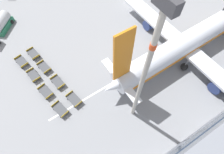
{
  "coord_description": "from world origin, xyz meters",
  "views": [
    {
      "loc": [
        28.56,
        -23.41,
        27.2
      ],
      "look_at": [
        15.86,
        -15.52,
        1.53
      ],
      "focal_mm": 28.0,
      "sensor_mm": 36.0,
      "label": 1
    }
  ],
  "objects_px": {
    "baggage_dolly_row_near_col_a": "(22,62)",
    "baggage_dolly_row_mid_a_col_d": "(74,99)",
    "baggage_dolly_row_near_col_d": "(60,109)",
    "baggage_dolly_row_mid_a_col_a": "(33,54)",
    "airplane": "(188,42)",
    "baggage_dolly_row_near_col_b": "(34,75)",
    "baggage_dolly_row_mid_a_col_b": "(44,67)",
    "baggage_dolly_row_near_col_c": "(46,92)",
    "baggage_dolly_row_mid_a_col_c": "(58,82)",
    "apron_light_mast": "(145,73)"
  },
  "relations": [
    {
      "from": "baggage_dolly_row_near_col_b",
      "to": "baggage_dolly_row_mid_a_col_d",
      "type": "distance_m",
      "value": 8.99
    },
    {
      "from": "baggage_dolly_row_near_col_a",
      "to": "apron_light_mast",
      "type": "xyz_separation_m",
      "value": [
        18.85,
        12.09,
        11.67
      ]
    },
    {
      "from": "baggage_dolly_row_mid_a_col_c",
      "to": "baggage_dolly_row_mid_a_col_d",
      "type": "distance_m",
      "value": 4.54
    },
    {
      "from": "baggage_dolly_row_near_col_d",
      "to": "baggage_dolly_row_mid_a_col_a",
      "type": "height_order",
      "value": "same"
    },
    {
      "from": "baggage_dolly_row_mid_a_col_c",
      "to": "baggage_dolly_row_mid_a_col_d",
      "type": "bearing_deg",
      "value": 12.84
    },
    {
      "from": "baggage_dolly_row_near_col_a",
      "to": "apron_light_mast",
      "type": "bearing_deg",
      "value": 32.68
    },
    {
      "from": "airplane",
      "to": "baggage_dolly_row_near_col_d",
      "type": "xyz_separation_m",
      "value": [
        -1.59,
        -25.07,
        -2.64
      ]
    },
    {
      "from": "baggage_dolly_row_near_col_a",
      "to": "baggage_dolly_row_mid_a_col_c",
      "type": "distance_m",
      "value": 8.61
    },
    {
      "from": "baggage_dolly_row_mid_a_col_a",
      "to": "baggage_dolly_row_mid_a_col_d",
      "type": "distance_m",
      "value": 12.93
    },
    {
      "from": "baggage_dolly_row_near_col_c",
      "to": "apron_light_mast",
      "type": "distance_m",
      "value": 18.95
    },
    {
      "from": "airplane",
      "to": "baggage_dolly_row_mid_a_col_c",
      "type": "relative_size",
      "value": 10.72
    },
    {
      "from": "airplane",
      "to": "baggage_dolly_row_near_col_a",
      "type": "relative_size",
      "value": 10.7
    },
    {
      "from": "airplane",
      "to": "baggage_dolly_row_mid_a_col_d",
      "type": "height_order",
      "value": "airplane"
    },
    {
      "from": "baggage_dolly_row_near_col_c",
      "to": "baggage_dolly_row_mid_a_col_b",
      "type": "height_order",
      "value": "same"
    },
    {
      "from": "airplane",
      "to": "baggage_dolly_row_near_col_c",
      "type": "height_order",
      "value": "airplane"
    },
    {
      "from": "airplane",
      "to": "baggage_dolly_row_near_col_a",
      "type": "height_order",
      "value": "airplane"
    },
    {
      "from": "baggage_dolly_row_near_col_c",
      "to": "baggage_dolly_row_near_col_d",
      "type": "bearing_deg",
      "value": 11.5
    },
    {
      "from": "baggage_dolly_row_mid_a_col_c",
      "to": "apron_light_mast",
      "type": "relative_size",
      "value": 0.16
    },
    {
      "from": "baggage_dolly_row_mid_a_col_b",
      "to": "baggage_dolly_row_mid_a_col_d",
      "type": "relative_size",
      "value": 1.0
    },
    {
      "from": "baggage_dolly_row_mid_a_col_b",
      "to": "baggage_dolly_row_mid_a_col_a",
      "type": "bearing_deg",
      "value": -170.85
    },
    {
      "from": "airplane",
      "to": "baggage_dolly_row_near_col_d",
      "type": "height_order",
      "value": "airplane"
    },
    {
      "from": "baggage_dolly_row_near_col_b",
      "to": "baggage_dolly_row_mid_a_col_b",
      "type": "bearing_deg",
      "value": 106.06
    },
    {
      "from": "baggage_dolly_row_near_col_a",
      "to": "baggage_dolly_row_near_col_c",
      "type": "xyz_separation_m",
      "value": [
        8.25,
        1.57,
        0.0
      ]
    },
    {
      "from": "baggage_dolly_row_near_col_c",
      "to": "baggage_dolly_row_mid_a_col_d",
      "type": "height_order",
      "value": "same"
    },
    {
      "from": "baggage_dolly_row_near_col_c",
      "to": "baggage_dolly_row_mid_a_col_c",
      "type": "bearing_deg",
      "value": 104.8
    },
    {
      "from": "baggage_dolly_row_near_col_c",
      "to": "baggage_dolly_row_mid_a_col_d",
      "type": "relative_size",
      "value": 1.0
    },
    {
      "from": "airplane",
      "to": "baggage_dolly_row_mid_a_col_a",
      "type": "height_order",
      "value": "airplane"
    },
    {
      "from": "baggage_dolly_row_near_col_d",
      "to": "apron_light_mast",
      "type": "distance_m",
      "value": 16.46
    },
    {
      "from": "baggage_dolly_row_near_col_d",
      "to": "baggage_dolly_row_mid_a_col_a",
      "type": "relative_size",
      "value": 1.0
    },
    {
      "from": "baggage_dolly_row_near_col_b",
      "to": "apron_light_mast",
      "type": "height_order",
      "value": "apron_light_mast"
    },
    {
      "from": "baggage_dolly_row_near_col_a",
      "to": "apron_light_mast",
      "type": "relative_size",
      "value": 0.16
    },
    {
      "from": "baggage_dolly_row_mid_a_col_b",
      "to": "baggage_dolly_row_near_col_d",
      "type": "bearing_deg",
      "value": -4.59
    },
    {
      "from": "baggage_dolly_row_near_col_a",
      "to": "baggage_dolly_row_near_col_d",
      "type": "height_order",
      "value": "same"
    },
    {
      "from": "baggage_dolly_row_near_col_a",
      "to": "baggage_dolly_row_mid_a_col_c",
      "type": "relative_size",
      "value": 1.0
    },
    {
      "from": "baggage_dolly_row_near_col_c",
      "to": "baggage_dolly_row_mid_a_col_a",
      "type": "xyz_separation_m",
      "value": [
        -8.91,
        0.92,
        0.0
      ]
    },
    {
      "from": "baggage_dolly_row_near_col_b",
      "to": "baggage_dolly_row_near_col_c",
      "type": "distance_m",
      "value": 4.26
    },
    {
      "from": "airplane",
      "to": "baggage_dolly_row_mid_a_col_d",
      "type": "relative_size",
      "value": 10.7
    },
    {
      "from": "baggage_dolly_row_mid_a_col_a",
      "to": "apron_light_mast",
      "type": "xyz_separation_m",
      "value": [
        19.5,
        9.6,
        11.67
      ]
    },
    {
      "from": "baggage_dolly_row_near_col_a",
      "to": "baggage_dolly_row_mid_a_col_d",
      "type": "bearing_deg",
      "value": 22.79
    },
    {
      "from": "baggage_dolly_row_mid_a_col_b",
      "to": "apron_light_mast",
      "type": "bearing_deg",
      "value": 30.09
    },
    {
      "from": "airplane",
      "to": "baggage_dolly_row_near_col_a",
      "type": "distance_m",
      "value": 30.97
    },
    {
      "from": "baggage_dolly_row_near_col_a",
      "to": "baggage_dolly_row_mid_a_col_d",
      "type": "distance_m",
      "value": 13.04
    },
    {
      "from": "baggage_dolly_row_near_col_b",
      "to": "baggage_dolly_row_mid_a_col_c",
      "type": "height_order",
      "value": "same"
    },
    {
      "from": "baggage_dolly_row_mid_a_col_a",
      "to": "airplane",
      "type": "bearing_deg",
      "value": 59.58
    },
    {
      "from": "baggage_dolly_row_mid_a_col_c",
      "to": "apron_light_mast",
      "type": "height_order",
      "value": "apron_light_mast"
    },
    {
      "from": "baggage_dolly_row_near_col_d",
      "to": "apron_light_mast",
      "type": "height_order",
      "value": "apron_light_mast"
    },
    {
      "from": "baggage_dolly_row_mid_a_col_a",
      "to": "baggage_dolly_row_mid_a_col_c",
      "type": "height_order",
      "value": "same"
    },
    {
      "from": "baggage_dolly_row_near_col_b",
      "to": "baggage_dolly_row_mid_a_col_b",
      "type": "height_order",
      "value": "same"
    },
    {
      "from": "baggage_dolly_row_near_col_c",
      "to": "baggage_dolly_row_mid_a_col_c",
      "type": "distance_m",
      "value": 2.56
    },
    {
      "from": "baggage_dolly_row_near_col_a",
      "to": "baggage_dolly_row_near_col_d",
      "type": "xyz_separation_m",
      "value": [
        12.44,
        2.42,
        0.0
      ]
    }
  ]
}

